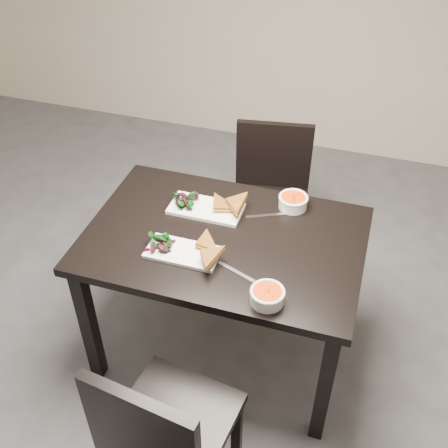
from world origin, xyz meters
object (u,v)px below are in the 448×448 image
(chair_near, at_px, (163,430))
(plate_far, at_px, (206,209))
(soup_bowl_far, at_px, (293,201))
(soup_bowl_near, at_px, (267,295))
(chair_far, at_px, (271,191))
(table, at_px, (224,253))
(plate_near, at_px, (183,252))

(chair_near, relative_size, plate_far, 2.55)
(plate_far, height_order, soup_bowl_far, soup_bowl_far)
(soup_bowl_near, bearing_deg, chair_far, 102.16)
(soup_bowl_far, bearing_deg, table, -129.34)
(table, relative_size, plate_far, 3.60)
(soup_bowl_near, bearing_deg, soup_bowl_far, 92.67)
(chair_near, bearing_deg, soup_bowl_near, 69.60)
(table, xyz_separation_m, plate_near, (-0.13, -0.16, 0.11))
(table, distance_m, chair_near, 0.80)
(table, distance_m, chair_far, 0.76)
(chair_far, xyz_separation_m, soup_bowl_near, (0.23, -1.05, 0.30))
(chair_near, xyz_separation_m, chair_far, (0.03, 1.52, 0.00))
(chair_near, relative_size, plate_near, 2.78)
(soup_bowl_near, bearing_deg, chair_near, -118.14)
(chair_near, distance_m, plate_far, 0.98)
(plate_far, bearing_deg, soup_bowl_far, 20.84)
(chair_near, distance_m, plate_near, 0.70)
(chair_far, height_order, plate_far, chair_far)
(soup_bowl_near, relative_size, soup_bowl_far, 0.98)
(plate_near, distance_m, plate_far, 0.31)
(plate_near, relative_size, plate_far, 0.92)
(plate_near, xyz_separation_m, soup_bowl_far, (0.37, 0.45, 0.03))
(chair_near, bearing_deg, soup_bowl_far, 85.94)
(soup_bowl_near, xyz_separation_m, plate_far, (-0.40, 0.46, -0.03))
(plate_near, bearing_deg, soup_bowl_near, -21.11)
(table, xyz_separation_m, plate_far, (-0.13, 0.15, 0.11))
(chair_near, relative_size, soup_bowl_near, 6.35)
(soup_bowl_far, bearing_deg, soup_bowl_near, -87.33)
(table, height_order, soup_bowl_far, soup_bowl_far)
(plate_far, distance_m, soup_bowl_far, 0.40)
(chair_far, xyz_separation_m, soup_bowl_far, (0.20, -0.45, 0.30))
(chair_near, xyz_separation_m, soup_bowl_far, (0.22, 1.08, 0.30))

